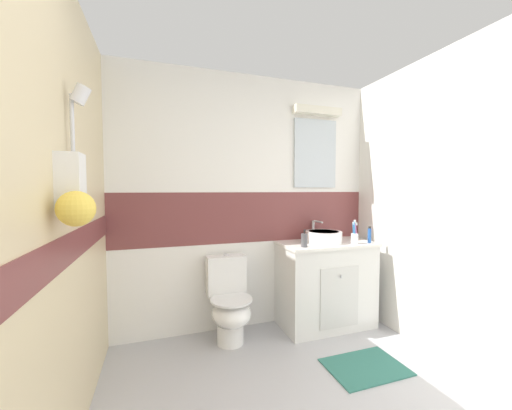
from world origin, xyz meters
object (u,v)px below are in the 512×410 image
at_px(sink_basin, 324,236).
at_px(soap_dispenser, 304,240).
at_px(toothbrush_cup, 355,237).
at_px(toothpaste_tube_upright, 369,235).
at_px(toilet, 229,302).

relative_size(sink_basin, soap_dispenser, 2.46).
height_order(toothbrush_cup, toothpaste_tube_upright, toothbrush_cup).
bearing_deg(soap_dispenser, toothpaste_tube_upright, -1.26).
relative_size(sink_basin, toothbrush_cup, 1.72).
relative_size(sink_basin, toilet, 0.52).
xyz_separation_m(toothbrush_cup, toothpaste_tube_upright, (0.17, -0.01, 0.01)).
bearing_deg(toilet, toothpaste_tube_upright, -7.13).
xyz_separation_m(toilet, toothpaste_tube_upright, (1.38, -0.17, 0.57)).
height_order(sink_basin, toothbrush_cup, toothbrush_cup).
bearing_deg(toothbrush_cup, toothpaste_tube_upright, -2.58).
distance_m(toothbrush_cup, soap_dispenser, 0.54).
xyz_separation_m(sink_basin, toothbrush_cup, (0.24, -0.17, 0.00)).
bearing_deg(soap_dispenser, toilet, 166.77).
bearing_deg(toothbrush_cup, soap_dispenser, 179.15).
bearing_deg(soap_dispenser, toothbrush_cup, -0.85).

